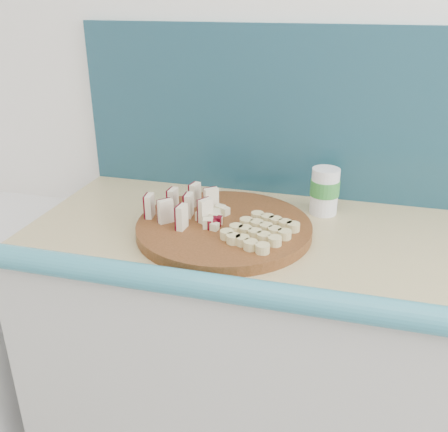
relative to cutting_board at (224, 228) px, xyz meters
The scene contains 6 objects.
kitchen_counter 0.74m from the cutting_board, ahead, with size 2.20×0.63×0.91m.
cutting_board is the anchor object (origin of this frame).
apple_wedges 0.13m from the cutting_board, behind, with size 0.19×0.20×0.06m.
apple_chunks 0.04m from the cutting_board, 155.41° to the left, with size 0.08×0.08×0.02m.
banana_slices 0.11m from the cutting_board, 23.52° to the right, with size 0.19×0.20×0.02m.
canister 0.32m from the cutting_board, 39.90° to the left, with size 0.08×0.08×0.13m.
Camera 1 is at (-0.17, 0.33, 1.49)m, focal length 40.00 mm.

